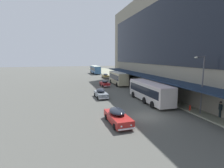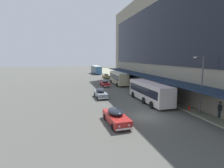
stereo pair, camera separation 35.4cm
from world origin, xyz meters
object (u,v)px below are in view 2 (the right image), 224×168
at_px(transit_bus_kerbside_far, 119,77).
at_px(sedan_trailing_near, 116,116).
at_px(transit_bus_kerbside_rear, 149,91).
at_px(sedan_second_mid, 105,83).
at_px(pedestrian_at_kerb, 220,109).
at_px(transit_bus_kerbside_front, 96,69).
at_px(sedan_lead_near, 101,93).
at_px(sedan_trailing_mid, 106,76).
at_px(street_lamp, 201,81).
at_px(fire_hydrant, 189,108).

distance_m(transit_bus_kerbside_far, sedan_trailing_near, 26.61).
distance_m(transit_bus_kerbside_rear, sedan_second_mid, 16.93).
distance_m(transit_bus_kerbside_far, pedestrian_at_kerb, 27.32).
xyz_separation_m(transit_bus_kerbside_front, sedan_trailing_near, (-7.66, -56.05, -1.13)).
relative_size(transit_bus_kerbside_front, sedan_lead_near, 2.28).
xyz_separation_m(transit_bus_kerbside_front, pedestrian_at_kerb, (4.25, -57.77, -0.73)).
xyz_separation_m(sedan_lead_near, sedan_trailing_near, (-0.77, -12.21, 0.00)).
bearing_deg(pedestrian_at_kerb, sedan_lead_near, 128.63).
xyz_separation_m(transit_bus_kerbside_far, sedan_second_mid, (-3.93, -1.46, -1.14)).
bearing_deg(sedan_second_mid, pedestrian_at_kerb, -73.19).
xyz_separation_m(sedan_trailing_mid, pedestrian_at_kerb, (3.59, -42.07, 0.44)).
bearing_deg(transit_bus_kerbside_front, sedan_trailing_mid, -87.61).
relative_size(sedan_trailing_near, street_lamp, 0.72).
xyz_separation_m(transit_bus_kerbside_rear, transit_bus_kerbside_far, (0.51, 18.01, 0.09)).
xyz_separation_m(sedan_lead_near, pedestrian_at_kerb, (11.14, -13.94, 0.40)).
height_order(sedan_second_mid, fire_hydrant, sedan_second_mid).
xyz_separation_m(sedan_trailing_mid, fire_hydrant, (2.09, -38.88, -0.25)).
relative_size(pedestrian_at_kerb, street_lamp, 0.26).
bearing_deg(sedan_lead_near, transit_bus_kerbside_far, 60.74).
height_order(transit_bus_kerbside_rear, pedestrian_at_kerb, transit_bus_kerbside_rear).
height_order(sedan_trailing_mid, fire_hydrant, sedan_trailing_mid).
bearing_deg(transit_bus_kerbside_front, fire_hydrant, -87.13).
relative_size(transit_bus_kerbside_front, transit_bus_kerbside_rear, 0.96).
height_order(sedan_trailing_near, fire_hydrant, sedan_trailing_near).
height_order(sedan_lead_near, sedan_second_mid, sedan_lead_near).
relative_size(transit_bus_kerbside_far, sedan_trailing_mid, 2.02).
bearing_deg(fire_hydrant, transit_bus_kerbside_far, 95.48).
bearing_deg(pedestrian_at_kerb, sedan_trailing_near, 171.75).
bearing_deg(sedan_lead_near, sedan_trailing_near, -93.62).
xyz_separation_m(transit_bus_kerbside_front, sedan_trailing_mid, (0.65, -15.70, -1.17)).
height_order(transit_bus_kerbside_front, transit_bus_kerbside_rear, transit_bus_kerbside_front).
bearing_deg(fire_hydrant, pedestrian_at_kerb, -64.71).
height_order(sedan_second_mid, pedestrian_at_kerb, pedestrian_at_kerb).
xyz_separation_m(transit_bus_kerbside_front, transit_bus_kerbside_far, (0.45, -30.73, -0.04)).
relative_size(transit_bus_kerbside_far, sedan_lead_near, 2.07).
bearing_deg(transit_bus_kerbside_far, sedan_trailing_near, -107.77).
distance_m(sedan_second_mid, sedan_trailing_near, 24.22).
height_order(sedan_second_mid, sedan_trailing_near, sedan_trailing_near).
distance_m(transit_bus_kerbside_front, fire_hydrant, 54.67).
height_order(transit_bus_kerbside_far, fire_hydrant, transit_bus_kerbside_far).
bearing_deg(pedestrian_at_kerb, transit_bus_kerbside_far, 97.99).
height_order(transit_bus_kerbside_front, pedestrian_at_kerb, transit_bus_kerbside_front).
distance_m(transit_bus_kerbside_front, street_lamp, 56.15).
distance_m(transit_bus_kerbside_rear, sedan_trailing_near, 10.59).
relative_size(pedestrian_at_kerb, fire_hydrant, 2.65).
bearing_deg(sedan_trailing_mid, transit_bus_kerbside_far, -90.77).
bearing_deg(street_lamp, transit_bus_kerbside_rear, 112.09).
distance_m(sedan_lead_near, sedan_second_mid, 12.13).
bearing_deg(transit_bus_kerbside_far, pedestrian_at_kerb, -82.01).
relative_size(transit_bus_kerbside_rear, fire_hydrant, 15.12).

